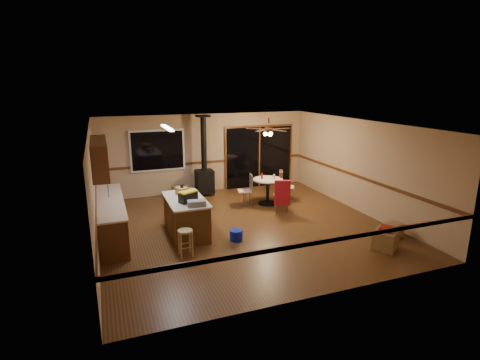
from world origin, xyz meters
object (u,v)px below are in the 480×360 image
chair_near (282,192)px  dining_table (268,187)px  toolbox_black (188,197)px  box_corner_b (393,230)px  bar_stool (186,243)px  box_corner_a (385,240)px  chair_right (282,182)px  blue_bucket (236,235)px  wood_stove (204,173)px  chair_left (248,186)px  toolbox_grey (197,203)px  kitchen_island (186,216)px  box_under_window (181,191)px

chair_near → dining_table: bearing=92.8°
toolbox_black → box_corner_b: size_ratio=1.05×
toolbox_black → box_corner_b: 4.94m
bar_stool → box_corner_a: 4.38m
toolbox_black → dining_table: (2.82, 1.74, -0.48)m
box_corner_a → chair_right: bearing=98.2°
chair_right → blue_bucket: bearing=-135.0°
wood_stove → bar_stool: bearing=-110.6°
toolbox_black → chair_left: 2.91m
toolbox_grey → toolbox_black: size_ratio=0.98×
bar_stool → box_corner_a: bearing=-16.1°
kitchen_island → blue_bucket: bearing=-37.8°
kitchen_island → box_corner_b: 4.97m
toolbox_grey → box_under_window: 3.82m
wood_stove → chair_left: size_ratio=4.89×
kitchen_island → chair_right: (3.36, 1.59, 0.14)m
chair_right → toolbox_grey: bearing=-145.7°
toolbox_grey → wood_stove: bearing=72.1°
toolbox_grey → dining_table: 3.45m
chair_right → box_under_window: size_ratio=1.54×
blue_bucket → chair_left: size_ratio=0.58×
dining_table → box_corner_a: 3.99m
toolbox_grey → dining_table: toolbox_grey is taller
chair_near → box_corner_b: size_ratio=1.77×
toolbox_grey → chair_left: bearing=45.6°
toolbox_black → chair_near: bearing=16.8°
toolbox_black → chair_near: size_ratio=0.59×
bar_stool → kitchen_island: bearing=76.4°
toolbox_black → dining_table: 3.35m
chair_near → box_corner_a: bearing=-70.2°
box_corner_a → box_corner_b: 0.83m
toolbox_grey → box_corner_b: bearing=-15.5°
chair_right → chair_left: bearing=-177.5°
bar_stool → box_corner_a: bar_stool is taller
kitchen_island → wood_stove: bearing=66.9°
kitchen_island → box_corner_a: (3.94, -2.36, -0.24)m
wood_stove → bar_stool: wood_stove is taller
wood_stove → dining_table: 2.21m
wood_stove → toolbox_black: 3.58m
chair_left → chair_near: size_ratio=0.74×
wood_stove → box_under_window: (-0.79, 0.05, -0.55)m
toolbox_grey → box_corner_b: size_ratio=1.03×
wood_stove → chair_near: 2.92m
toolbox_black → chair_right: size_ratio=0.59×
dining_table → chair_right: bearing=13.5°
bar_stool → blue_bucket: (1.28, 0.37, -0.16)m
blue_bucket → chair_right: chair_right is taller
box_under_window → toolbox_black: bearing=-98.5°
box_corner_b → chair_left: bearing=124.8°
toolbox_grey → box_under_window: toolbox_grey is taller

